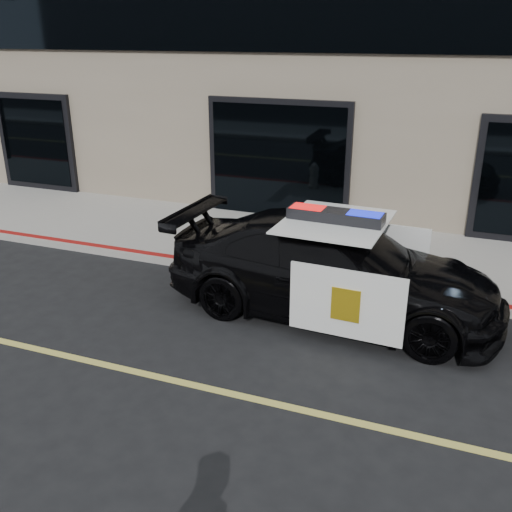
% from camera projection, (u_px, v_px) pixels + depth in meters
% --- Properties ---
extents(ground, '(120.00, 120.00, 0.00)m').
position_uv_depth(ground, '(178.00, 382.00, 7.48)').
color(ground, black).
rests_on(ground, ground).
extents(sidewalk_n, '(60.00, 3.50, 0.15)m').
position_uv_depth(sidewalk_n, '(296.00, 245.00, 12.01)').
color(sidewalk_n, gray).
rests_on(sidewalk_n, ground).
extents(police_car, '(2.70, 5.51, 1.74)m').
position_uv_depth(police_car, '(333.00, 268.00, 9.05)').
color(police_car, black).
rests_on(police_car, ground).
extents(fire_hydrant, '(0.32, 0.45, 0.72)m').
position_uv_depth(fire_hydrant, '(234.00, 242.00, 11.04)').
color(fire_hydrant, silver).
rests_on(fire_hydrant, sidewalk_n).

